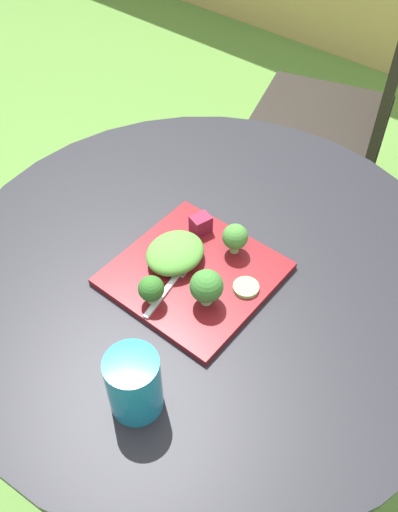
% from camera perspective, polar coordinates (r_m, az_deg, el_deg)
% --- Properties ---
extents(ground_plane, '(12.00, 12.00, 0.00)m').
position_cam_1_polar(ground_plane, '(1.67, 0.45, -17.56)').
color(ground_plane, '#568438').
extents(patio_table, '(1.00, 1.00, 0.73)m').
position_cam_1_polar(patio_table, '(1.24, 0.59, -8.00)').
color(patio_table, black).
rests_on(patio_table, ground_plane).
extents(patio_chair, '(0.55, 0.55, 0.90)m').
position_cam_1_polar(patio_chair, '(1.93, 15.58, 15.30)').
color(patio_chair, black).
rests_on(patio_chair, ground_plane).
extents(salad_plate, '(0.28, 0.28, 0.01)m').
position_cam_1_polar(salad_plate, '(1.03, -0.70, -1.72)').
color(salad_plate, maroon).
rests_on(salad_plate, patio_table).
extents(drinking_glass, '(0.08, 0.08, 0.12)m').
position_cam_1_polar(drinking_glass, '(0.85, -6.70, -13.23)').
color(drinking_glass, teal).
rests_on(drinking_glass, patio_table).
extents(fork, '(0.04, 0.15, 0.00)m').
position_cam_1_polar(fork, '(1.01, -2.75, -2.64)').
color(fork, silver).
rests_on(fork, salad_plate).
extents(lettuce_mound, '(0.10, 0.12, 0.04)m').
position_cam_1_polar(lettuce_mound, '(1.03, -2.49, 0.34)').
color(lettuce_mound, '#519338').
rests_on(lettuce_mound, salad_plate).
extents(broccoli_floret_0, '(0.06, 0.06, 0.07)m').
position_cam_1_polar(broccoli_floret_0, '(0.95, 0.78, -3.18)').
color(broccoli_floret_0, '#99B770').
rests_on(broccoli_floret_0, salad_plate).
extents(broccoli_floret_1, '(0.05, 0.05, 0.06)m').
position_cam_1_polar(broccoli_floret_1, '(1.03, 3.77, 1.96)').
color(broccoli_floret_1, '#99B770').
rests_on(broccoli_floret_1, salad_plate).
extents(broccoli_floret_2, '(0.05, 0.05, 0.06)m').
position_cam_1_polar(broccoli_floret_2, '(0.96, -4.98, -3.42)').
color(broccoli_floret_2, '#99B770').
rests_on(broccoli_floret_2, salad_plate).
extents(cucumber_slice_0, '(0.05, 0.05, 0.01)m').
position_cam_1_polar(cucumber_slice_0, '(1.00, 4.89, -3.26)').
color(cucumber_slice_0, '#8EB766').
rests_on(cucumber_slice_0, salad_plate).
extents(beet_chunk_0, '(0.04, 0.05, 0.04)m').
position_cam_1_polar(beet_chunk_0, '(1.08, 0.18, 3.33)').
color(beet_chunk_0, maroon).
rests_on(beet_chunk_0, salad_plate).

